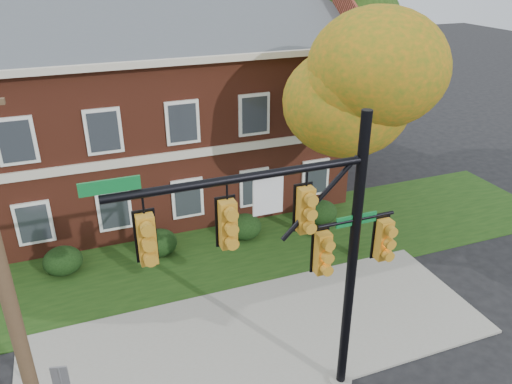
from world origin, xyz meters
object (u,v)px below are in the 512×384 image
object	(u,v)px
hedge_far_right	(321,212)
tree_near_right	(378,85)
utility_pole	(8,296)
apartment_building	(127,96)
hedge_right	(245,227)
tree_right_rear	(350,8)
hedge_left	(63,261)
hedge_center	(159,243)
traffic_signal	(301,244)

from	to	relation	value
hedge_far_right	tree_near_right	world-z (taller)	tree_near_right
hedge_far_right	utility_pole	bearing A→B (deg)	-145.19
apartment_building	utility_pole	world-z (taller)	apartment_building
hedge_right	tree_right_rear	bearing A→B (deg)	38.02
hedge_left	hedge_center	bearing A→B (deg)	0.00
hedge_left	traffic_signal	distance (m)	10.72
apartment_building	hedge_left	bearing A→B (deg)	-123.67
hedge_left	tree_right_rear	bearing A→B (deg)	22.42
hedge_right	traffic_signal	xyz separation A→B (m)	(-1.55, -8.20, 4.24)
tree_near_right	hedge_right	bearing A→B (deg)	142.72
tree_right_rear	hedge_right	bearing A→B (deg)	-141.98
apartment_building	tree_near_right	bearing A→B (deg)	-48.23
hedge_right	tree_near_right	size ratio (longest dim) A/B	0.16
apartment_building	hedge_far_right	distance (m)	9.82
apartment_building	hedge_right	bearing A→B (deg)	-56.33
utility_pole	tree_near_right	bearing A→B (deg)	28.17
hedge_far_right	tree_near_right	size ratio (longest dim) A/B	0.16
hedge_far_right	tree_near_right	bearing A→B (deg)	-85.48
hedge_center	hedge_far_right	xyz separation A→B (m)	(7.00, 0.00, 0.00)
utility_pole	hedge_far_right	bearing A→B (deg)	39.68
hedge_center	traffic_signal	distance (m)	9.44
hedge_right	traffic_signal	size ratio (longest dim) A/B	0.18
hedge_right	utility_pole	world-z (taller)	utility_pole
hedge_center	hedge_far_right	distance (m)	7.00
hedge_far_right	traffic_signal	size ratio (longest dim) A/B	0.18
tree_near_right	utility_pole	world-z (taller)	utility_pole
hedge_center	tree_near_right	size ratio (longest dim) A/B	0.16
hedge_left	tree_right_rear	world-z (taller)	tree_right_rear
hedge_far_right	tree_near_right	xyz separation A→B (m)	(0.22, -2.83, 6.14)
tree_near_right	tree_right_rear	world-z (taller)	tree_right_rear
apartment_building	tree_right_rear	xyz separation A→B (m)	(11.31, 0.86, 3.13)
hedge_far_right	utility_pole	size ratio (longest dim) A/B	0.15
hedge_center	hedge_right	size ratio (longest dim) A/B	1.00
hedge_center	utility_pole	world-z (taller)	utility_pole
hedge_right	hedge_far_right	bearing A→B (deg)	0.00
hedge_far_right	hedge_right	bearing A→B (deg)	180.00
utility_pole	hedge_right	bearing A→B (deg)	50.35
traffic_signal	utility_pole	size ratio (longest dim) A/B	0.84
hedge_left	traffic_signal	bearing A→B (deg)	-56.42
hedge_far_right	traffic_signal	distance (m)	10.53
tree_near_right	hedge_far_right	bearing A→B (deg)	94.52
hedge_center	hedge_left	bearing A→B (deg)	180.00
hedge_center	traffic_signal	bearing A→B (deg)	-76.65
apartment_building	hedge_center	distance (m)	6.89
apartment_building	tree_right_rear	world-z (taller)	tree_right_rear
tree_right_rear	traffic_signal	size ratio (longest dim) A/B	1.38
apartment_building	hedge_left	distance (m)	7.73
apartment_building	tree_near_right	distance (m)	10.97
apartment_building	hedge_right	world-z (taller)	apartment_building
hedge_center	utility_pole	size ratio (longest dim) A/B	0.15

